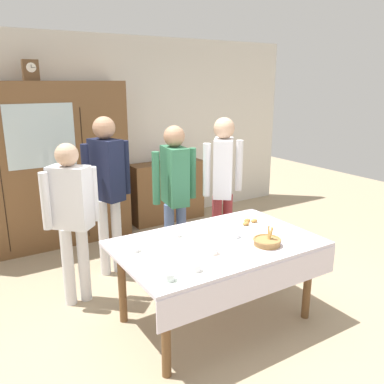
{
  "coord_description": "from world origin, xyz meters",
  "views": [
    {
      "loc": [
        -1.86,
        -2.8,
        2.09
      ],
      "look_at": [
        0.0,
        0.2,
        1.11
      ],
      "focal_mm": 37.34,
      "sensor_mm": 36.0,
      "label": 1
    }
  ],
  "objects": [
    {
      "name": "ground_plane",
      "position": [
        0.0,
        0.0,
        0.0
      ],
      "size": [
        12.0,
        12.0,
        0.0
      ],
      "primitive_type": "plane",
      "color": "tan",
      "rests_on": "ground"
    },
    {
      "name": "back_wall",
      "position": [
        0.0,
        2.65,
        1.35
      ],
      "size": [
        6.4,
        0.1,
        2.7
      ],
      "primitive_type": "cube",
      "color": "silver",
      "rests_on": "ground"
    },
    {
      "name": "dining_table",
      "position": [
        0.0,
        -0.24,
        0.66
      ],
      "size": [
        1.72,
        1.1,
        0.76
      ],
      "color": "brown",
      "rests_on": "ground"
    },
    {
      "name": "wall_cabinet",
      "position": [
        -0.9,
        2.35,
        1.05
      ],
      "size": [
        2.2,
        0.46,
        2.09
      ],
      "color": "brown",
      "rests_on": "ground"
    },
    {
      "name": "mantel_clock",
      "position": [
        -0.9,
        2.35,
        2.21
      ],
      "size": [
        0.18,
        0.11,
        0.24
      ],
      "color": "brown",
      "rests_on": "wall_cabinet"
    },
    {
      "name": "bookshelf_low",
      "position": [
        0.92,
        2.41,
        0.45
      ],
      "size": [
        1.13,
        0.35,
        0.91
      ],
      "color": "brown",
      "rests_on": "ground"
    },
    {
      "name": "book_stack",
      "position": [
        0.92,
        2.41,
        0.97
      ],
      "size": [
        0.13,
        0.2,
        0.12
      ],
      "color": "#664C7A",
      "rests_on": "bookshelf_low"
    },
    {
      "name": "tea_cup_mid_left",
      "position": [
        -0.45,
        -0.58,
        0.78
      ],
      "size": [
        0.13,
        0.13,
        0.06
      ],
      "color": "white",
      "rests_on": "dining_table"
    },
    {
      "name": "tea_cup_center",
      "position": [
        -0.68,
        -0.61,
        0.78
      ],
      "size": [
        0.13,
        0.13,
        0.06
      ],
      "color": "silver",
      "rests_on": "dining_table"
    },
    {
      "name": "tea_cup_mid_right",
      "position": [
        -0.25,
        0.07,
        0.78
      ],
      "size": [
        0.13,
        0.13,
        0.06
      ],
      "color": "white",
      "rests_on": "dining_table"
    },
    {
      "name": "tea_cup_far_right",
      "position": [
        0.19,
        -0.22,
        0.78
      ],
      "size": [
        0.13,
        0.13,
        0.06
      ],
      "color": "white",
      "rests_on": "dining_table"
    },
    {
      "name": "tea_cup_near_left",
      "position": [
        -0.17,
        -0.4,
        0.78
      ],
      "size": [
        0.13,
        0.13,
        0.06
      ],
      "color": "white",
      "rests_on": "dining_table"
    },
    {
      "name": "tea_cup_back_edge",
      "position": [
        -0.69,
        -0.03,
        0.78
      ],
      "size": [
        0.13,
        0.13,
        0.06
      ],
      "color": "white",
      "rests_on": "dining_table"
    },
    {
      "name": "bread_basket",
      "position": [
        0.32,
        -0.48,
        0.79
      ],
      "size": [
        0.24,
        0.24,
        0.16
      ],
      "color": "#9E7542",
      "rests_on": "dining_table"
    },
    {
      "name": "pastry_plate",
      "position": [
        0.51,
        -0.03,
        0.77
      ],
      "size": [
        0.28,
        0.28,
        0.05
      ],
      "color": "white",
      "rests_on": "dining_table"
    },
    {
      "name": "spoon_near_right",
      "position": [
        -0.52,
        -0.14,
        0.76
      ],
      "size": [
        0.12,
        0.02,
        0.01
      ],
      "color": "silver",
      "rests_on": "dining_table"
    },
    {
      "name": "spoon_center",
      "position": [
        -0.07,
        -0.1,
        0.76
      ],
      "size": [
        0.12,
        0.02,
        0.01
      ],
      "color": "silver",
      "rests_on": "dining_table"
    },
    {
      "name": "person_near_right_end",
      "position": [
        0.7,
        0.67,
        1.05
      ],
      "size": [
        0.52,
        0.41,
        1.72
      ],
      "color": "#933338",
      "rests_on": "ground"
    },
    {
      "name": "person_behind_table_right",
      "position": [
        -0.46,
        1.17,
        1.07
      ],
      "size": [
        0.52,
        0.41,
        1.74
      ],
      "color": "silver",
      "rests_on": "ground"
    },
    {
      "name": "person_beside_shelf",
      "position": [
        -0.97,
        0.76,
        0.95
      ],
      "size": [
        0.52,
        0.4,
        1.56
      ],
      "color": "silver",
      "rests_on": "ground"
    },
    {
      "name": "person_by_cabinet",
      "position": [
        0.15,
        0.78,
        1.01
      ],
      "size": [
        0.52,
        0.39,
        1.65
      ],
      "color": "slate",
      "rests_on": "ground"
    }
  ]
}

